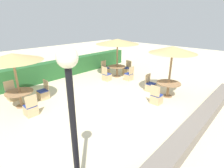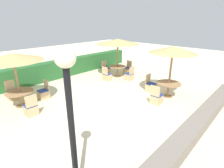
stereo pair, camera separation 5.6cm
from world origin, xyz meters
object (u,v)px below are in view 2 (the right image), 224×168
round_table_back_right (118,68)px  patio_chair_back_right_west (107,76)px  lamp_post (69,102)px  parasol_back_left (13,57)px  round_table_front_right (169,85)px  round_table_back_left (20,94)px  parasol_front_right (173,50)px  patio_chair_back_right_south (129,76)px  patio_chair_back_right_east (127,70)px  patio_chair_back_left_east (44,94)px  parasol_back_right (118,42)px  patio_chair_front_right_north (151,87)px  patio_chair_back_left_south (31,109)px  patio_chair_back_right_north (106,70)px  patio_chair_front_right_west (156,98)px  patio_chair_back_left_north (13,94)px

round_table_back_right → patio_chair_back_right_west: size_ratio=1.23×
lamp_post → parasol_back_left: size_ratio=1.36×
round_table_front_right → round_table_back_left: bearing=141.8°
round_table_back_left → parasol_front_right: 7.25m
patio_chair_back_right_south → patio_chair_back_right_east: (1.06, 1.00, 0.00)m
patio_chair_back_left_east → round_table_front_right: patio_chair_back_left_east is taller
parasol_back_right → patio_chair_back_right_east: size_ratio=3.00×
patio_chair_back_right_south → parasol_front_right: parasol_front_right is taller
round_table_back_left → patio_chair_front_right_north: (5.56, -3.31, -0.32)m
parasol_back_left → round_table_front_right: size_ratio=2.07×
round_table_back_right → round_table_back_left: 6.26m
patio_chair_back_left_south → round_table_front_right: patio_chair_back_left_south is taller
parasol_back_left → round_table_front_right: 7.21m
patio_chair_back_right_north → patio_chair_back_right_south: size_ratio=1.00×
round_table_back_right → patio_chair_front_right_west: size_ratio=1.23×
lamp_post → patio_chair_back_right_south: bearing=30.1°
patio_chair_front_right_west → parasol_back_left: bearing=-134.5°
patio_chair_back_right_east → parasol_front_right: bearing=156.3°
round_table_back_right → round_table_back_left: bearing=177.6°
patio_chair_back_right_west → patio_chair_back_left_north: size_ratio=1.00×
patio_chair_back_left_east → patio_chair_front_right_west: same height
patio_chair_front_right_west → lamp_post: bearing=-78.1°
parasol_back_left → parasol_front_right: 7.03m
patio_chair_back_left_east → patio_chair_back_left_south: same height
round_table_back_left → patio_chair_back_left_north: bearing=89.9°
round_table_back_left → patio_chair_back_left_south: bearing=-91.6°
lamp_post → patio_chair_back_left_east: lamp_post is taller
patio_chair_back_left_east → patio_chair_back_left_south: size_ratio=1.00×
patio_chair_back_right_east → patio_chair_back_left_north: bearing=79.3°
patio_chair_back_right_south → round_table_front_right: (-0.70, -3.03, 0.34)m
parasol_back_right → patio_chair_front_right_west: 4.93m
round_table_back_right → patio_chair_back_right_north: patio_chair_back_right_north is taller
round_table_back_right → patio_chair_back_left_east: patio_chair_back_left_east is taller
parasol_back_right → patio_chair_back_right_west: (-1.05, -0.03, -2.11)m
patio_chair_back_right_west → patio_chair_front_right_west: (-0.79, -4.03, 0.00)m
patio_chair_back_right_west → round_table_back_left: size_ratio=0.79×
parasol_back_left → patio_chair_front_right_west: size_ratio=2.62×
patio_chair_back_right_south → patio_chair_back_right_west: same height
patio_chair_back_right_south → patio_chair_back_left_east: 5.32m
patio_chair_back_left_south → patio_chair_back_left_east: bearing=45.7°
lamp_post → round_table_front_right: 6.74m
patio_chair_back_right_east → patio_chair_back_left_south: 7.36m
patio_chair_back_right_south → patio_chair_front_right_west: same height
parasol_back_right → round_table_back_left: bearing=177.6°
round_table_front_right → patio_chair_back_right_west: bearing=94.6°
patio_chair_back_right_south → patio_chair_back_left_north: bearing=159.1°
parasol_front_right → patio_chair_back_right_south: bearing=76.9°
patio_chair_back_left_east → patio_chair_back_right_east: bearing=-93.3°
patio_chair_back_right_east → round_table_back_left: bearing=87.5°
round_table_back_left → parasol_back_left: bearing=0.0°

